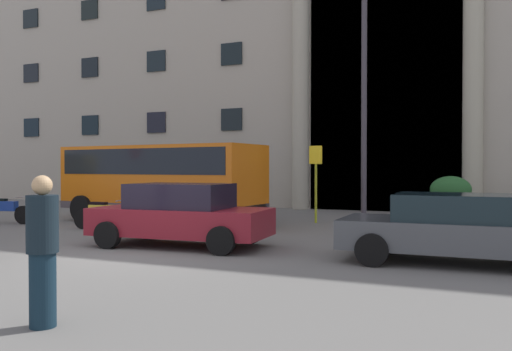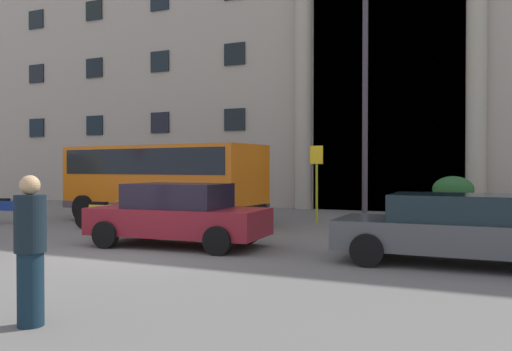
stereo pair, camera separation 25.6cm
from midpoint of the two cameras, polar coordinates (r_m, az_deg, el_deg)
ground_plane at (r=11.77m, az=-11.93°, el=-8.46°), size 80.00×64.00×0.12m
office_building_facade at (r=28.69m, az=10.11°, el=16.02°), size 42.26×9.63×18.69m
orange_minibus at (r=17.95m, az=-9.70°, el=-0.09°), size 7.15×3.10×2.56m
bus_stop_sign at (r=17.57m, az=6.98°, el=0.03°), size 0.44×0.08×2.56m
hedge_planter_entrance_right at (r=19.97m, az=20.87°, el=-2.35°), size 1.47×0.92×1.54m
hedge_planter_far_east at (r=22.62m, az=-5.22°, el=-1.91°), size 1.80×0.99×1.54m
hedge_planter_far_west at (r=25.30m, az=-14.44°, el=-1.62°), size 1.91×0.99×1.56m
parked_coupe_end at (r=12.50m, az=-7.82°, el=-4.19°), size 4.24×2.19×1.47m
parked_sedan_far at (r=10.78m, az=21.68°, el=-5.33°), size 4.58×2.08×1.34m
motorcycle_near_kerb at (r=16.29m, az=-15.79°, el=-4.04°), size 2.03×0.55×0.89m
scooter_by_planter at (r=19.30m, az=-25.13°, el=-3.32°), size 2.06×0.61×0.89m
pedestrian_woman_dark_dress at (r=6.67m, az=-22.20°, el=-7.45°), size 0.36×0.36×1.76m
lamppost_plaza_centre at (r=17.96m, az=12.13°, el=10.77°), size 0.40×0.40×8.59m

